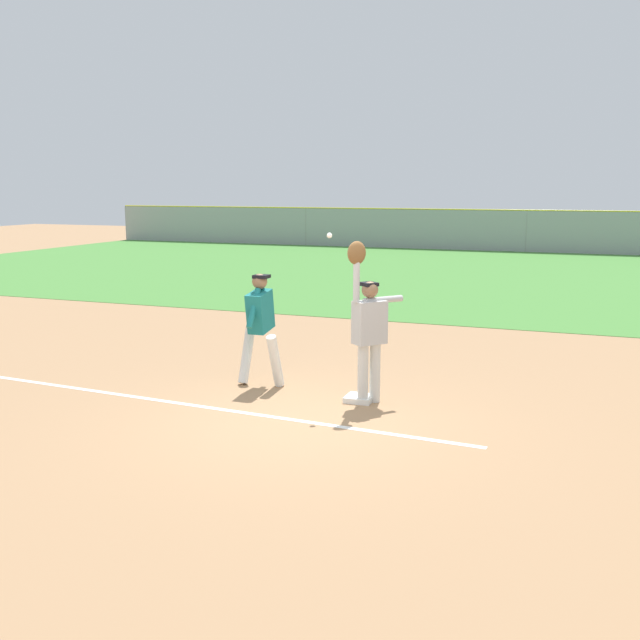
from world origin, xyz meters
TOP-DOWN VIEW (x-y plane):
  - ground_plane at (0.00, 0.00)m, footprint 79.20×79.20m
  - outfield_grass at (0.00, 17.15)m, footprint 43.71×19.63m
  - chalk_foul_line at (-3.62, 0.19)m, footprint 11.98×0.91m
  - first_base at (0.38, 1.09)m, footprint 0.39×0.39m
  - fielder at (0.51, 1.06)m, footprint 0.66×0.76m
  - runner at (-1.29, 1.37)m, footprint 0.71×0.84m
  - baseball at (-0.01, 0.92)m, footprint 0.07×0.07m
  - outfield_fence at (0.00, 26.97)m, footprint 43.79×0.08m
  - parked_car_silver at (-5.05, 29.75)m, footprint 4.53×2.37m
  - parked_car_red at (-0.41, 29.57)m, footprint 4.51×2.34m
  - parked_car_green at (3.50, 29.20)m, footprint 4.51×2.34m

SIDE VIEW (x-z plane):
  - ground_plane at x=0.00m, z-range 0.00..0.00m
  - chalk_foul_line at x=-3.62m, z-range 0.00..0.01m
  - outfield_grass at x=0.00m, z-range 0.00..0.01m
  - first_base at x=0.38m, z-range 0.00..0.08m
  - parked_car_silver at x=-5.05m, z-range 0.05..1.30m
  - parked_car_red at x=-0.41m, z-range 0.05..1.30m
  - parked_car_green at x=3.50m, z-range 0.05..1.30m
  - outfield_fence at x=0.00m, z-range 0.00..1.94m
  - runner at x=-1.29m, z-range 0.14..1.86m
  - fielder at x=0.51m, z-range -0.02..2.26m
  - baseball at x=-0.01m, z-range 2.31..2.38m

